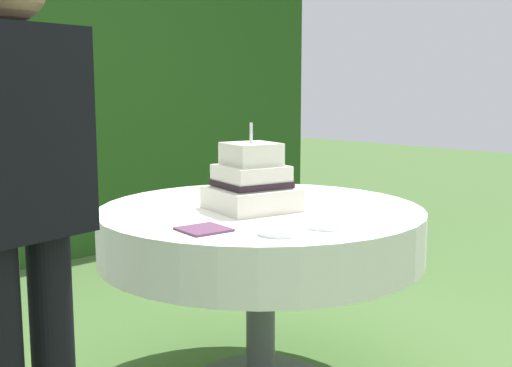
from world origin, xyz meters
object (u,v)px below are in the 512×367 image
object	(u,v)px
serving_plate_far	(279,233)
standing_person	(19,207)
cake_table	(261,234)
wedding_cake	(252,183)
serving_plate_right	(245,189)
napkin_stack	(204,229)
serving_plate_left	(325,226)
serving_plate_near	(338,194)

from	to	relation	value
serving_plate_far	standing_person	bearing A→B (deg)	165.26
cake_table	wedding_cake	bearing A→B (deg)	-177.02
serving_plate_right	napkin_stack	world-z (taller)	serving_plate_right
serving_plate_left	napkin_stack	world-z (taller)	serving_plate_left
serving_plate_far	serving_plate_left	bearing A→B (deg)	-10.96
serving_plate_left	standing_person	bearing A→B (deg)	165.99
serving_plate_left	standing_person	world-z (taller)	standing_person
serving_plate_near	wedding_cake	bearing A→B (deg)	175.84
cake_table	serving_plate_far	xyz separation A→B (m)	(-0.29, -0.38, 0.12)
wedding_cake	serving_plate_near	size ratio (longest dim) A/B	3.40
serving_plate_left	serving_plate_far	bearing A→B (deg)	169.04
serving_plate_near	napkin_stack	distance (m)	0.88
serving_plate_near	serving_plate_left	size ratio (longest dim) A/B	0.80
serving_plate_near	napkin_stack	xyz separation A→B (m)	(-0.87, -0.13, -0.00)
serving_plate_right	standing_person	xyz separation A→B (m)	(-1.30, -0.52, 0.16)
serving_plate_far	standing_person	world-z (taller)	standing_person
napkin_stack	wedding_cake	bearing A→B (deg)	23.33
serving_plate_right	standing_person	world-z (taller)	standing_person
wedding_cake	serving_plate_far	xyz separation A→B (m)	(-0.24, -0.38, -0.10)
napkin_stack	serving_plate_near	bearing A→B (deg)	8.31
serving_plate_left	standing_person	distance (m)	1.00
serving_plate_far	wedding_cake	bearing A→B (deg)	57.75
serving_plate_far	serving_plate_left	distance (m)	0.19
serving_plate_far	napkin_stack	xyz separation A→B (m)	(-0.14, 0.22, -0.00)
serving_plate_far	standing_person	size ratio (longest dim) A/B	0.09
standing_person	wedding_cake	bearing A→B (deg)	9.83
cake_table	standing_person	size ratio (longest dim) A/B	0.81
wedding_cake	serving_plate_right	distance (m)	0.46
serving_plate_right	standing_person	size ratio (longest dim) A/B	0.09
cake_table	standing_person	world-z (taller)	standing_person
wedding_cake	serving_plate_far	size ratio (longest dim) A/B	2.64
serving_plate_near	standing_person	distance (m)	1.52
serving_plate_near	serving_plate_right	size ratio (longest dim) A/B	0.77
cake_table	wedding_cake	xyz separation A→B (m)	(-0.05, -0.00, 0.21)
cake_table	napkin_stack	world-z (taller)	napkin_stack
wedding_cake	serving_plate_right	xyz separation A→B (m)	(0.29, 0.35, -0.10)
serving_plate_left	napkin_stack	size ratio (longest dim) A/B	0.89
serving_plate_far	serving_plate_left	size ratio (longest dim) A/B	1.04
wedding_cake	standing_person	xyz separation A→B (m)	(-1.01, -0.18, 0.06)
serving_plate_right	napkin_stack	size ratio (longest dim) A/B	0.93
serving_plate_left	wedding_cake	bearing A→B (deg)	83.06
serving_plate_near	standing_person	world-z (taller)	standing_person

